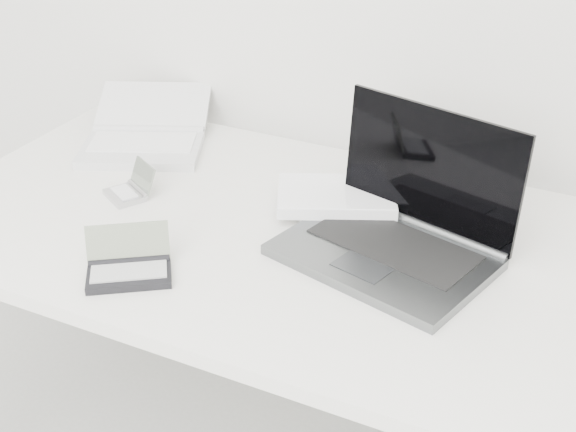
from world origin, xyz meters
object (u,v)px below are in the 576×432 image
at_px(netbook_open_white, 145,136).
at_px(palmtop_charcoal, 129,267).
at_px(desk, 310,257).
at_px(laptop_large, 382,222).

distance_m(netbook_open_white, palmtop_charcoal, 0.57).
xyz_separation_m(desk, netbook_open_white, (-0.54, 0.22, 0.07)).
bearing_deg(palmtop_charcoal, laptop_large, 5.99).
relative_size(desk, palmtop_charcoal, 8.70).
relative_size(laptop_large, palmtop_charcoal, 2.82).
bearing_deg(netbook_open_white, laptop_large, -38.25).
xyz_separation_m(laptop_large, netbook_open_white, (-0.67, 0.17, -0.02)).
height_order(desk, laptop_large, laptop_large).
relative_size(laptop_large, netbook_open_white, 1.18).
distance_m(laptop_large, netbook_open_white, 0.69).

